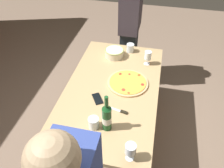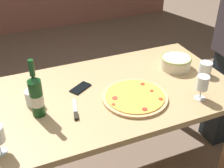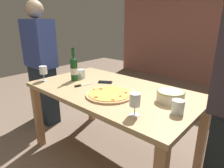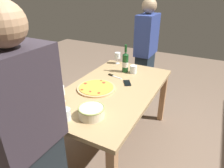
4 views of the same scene
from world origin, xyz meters
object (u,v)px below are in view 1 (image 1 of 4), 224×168
at_px(wine_glass_near_pizza, 130,150).
at_px(cup_amber, 130,48).
at_px(wine_glass_by_bottle, 148,56).
at_px(person_host, 130,27).
at_px(pizza_knife, 120,111).
at_px(pizza, 128,83).
at_px(wine_bottle, 107,117).
at_px(cell_phone, 97,99).
at_px(dining_table, 112,95).
at_px(cup_ceramic, 94,123).
at_px(serving_bowl, 114,52).

height_order(wine_glass_near_pizza, cup_amber, wine_glass_near_pizza).
bearing_deg(wine_glass_by_bottle, person_host, 25.70).
relative_size(cup_amber, pizza_knife, 0.49).
bearing_deg(pizza, cup_amber, 6.80).
relative_size(pizza, pizza_knife, 2.05).
distance_m(wine_bottle, pizza_knife, 0.24).
xyz_separation_m(wine_glass_by_bottle, cell_phone, (-0.65, 0.39, -0.10)).
bearing_deg(wine_glass_near_pizza, dining_table, 22.16).
distance_m(wine_glass_by_bottle, cup_amber, 0.31).
height_order(cup_ceramic, cell_phone, cup_ceramic).
distance_m(wine_glass_by_bottle, cup_ceramic, 1.02).
bearing_deg(person_host, serving_bowl, -9.55).
xyz_separation_m(serving_bowl, cell_phone, (-0.72, 0.01, -0.04)).
xyz_separation_m(dining_table, person_host, (1.08, 0.00, 0.20)).
xyz_separation_m(pizza, cup_amber, (0.58, 0.07, 0.04)).
height_order(wine_glass_by_bottle, cup_ceramic, wine_glass_by_bottle).
bearing_deg(wine_glass_by_bottle, pizza_knife, 168.15).
bearing_deg(dining_table, pizza, -55.75).
distance_m(serving_bowl, wine_glass_near_pizza, 1.31).
relative_size(pizza, cup_amber, 4.17).
height_order(pizza, wine_glass_by_bottle, wine_glass_by_bottle).
distance_m(wine_glass_near_pizza, cup_ceramic, 0.40).
bearing_deg(wine_glass_near_pizza, cup_ceramic, 56.72).
relative_size(serving_bowl, cell_phone, 1.54).
height_order(wine_glass_near_pizza, cell_phone, wine_glass_near_pizza).
bearing_deg(wine_glass_by_bottle, cell_phone, 149.04).
bearing_deg(wine_glass_near_pizza, cell_phone, 36.20).
relative_size(wine_bottle, pizza_knife, 1.78).
xyz_separation_m(wine_glass_near_pizza, person_host, (1.80, 0.29, -0.00)).
xyz_separation_m(pizza, person_host, (0.99, 0.14, 0.10)).
height_order(pizza, cup_amber, cup_amber).
bearing_deg(cup_ceramic, wine_glass_by_bottle, -19.16).
bearing_deg(wine_glass_by_bottle, wine_bottle, 166.55).
distance_m(pizza, wine_glass_by_bottle, 0.41).
xyz_separation_m(dining_table, pizza_knife, (-0.29, -0.13, 0.10)).
relative_size(wine_glass_near_pizza, wine_glass_by_bottle, 1.00).
bearing_deg(cup_ceramic, pizza, -17.12).
bearing_deg(cup_ceramic, person_host, -1.42).
height_order(wine_glass_by_bottle, cup_amber, wine_glass_by_bottle).
bearing_deg(pizza, wine_bottle, 172.66).
xyz_separation_m(wine_glass_near_pizza, cell_phone, (0.53, 0.39, -0.10)).
bearing_deg(wine_bottle, pizza_knife, -19.39).
distance_m(cup_ceramic, cell_phone, 0.32).
height_order(dining_table, pizza, pizza).
relative_size(serving_bowl, cup_ceramic, 2.27).
bearing_deg(wine_glass_by_bottle, pizza, 157.72).
height_order(cell_phone, person_host, person_host).
bearing_deg(cup_amber, wine_glass_by_bottle, -132.86).
height_order(pizza, wine_bottle, wine_bottle).
relative_size(dining_table, cup_ceramic, 16.32).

